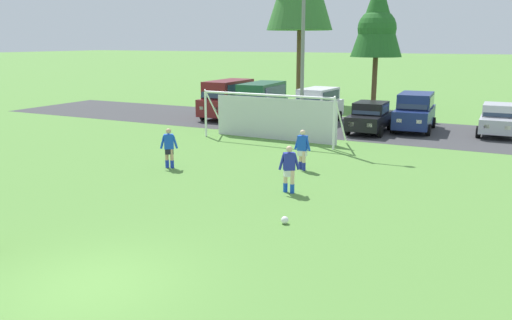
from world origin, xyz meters
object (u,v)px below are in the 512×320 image
player_defender_far (289,169)px  parked_car_slot_center_right (415,111)px  parked_car_slot_far_left (228,98)px  parked_car_slot_center_left (317,105)px  player_striker_near (169,148)px  parked_car_slot_left (261,102)px  street_lamp (306,56)px  parked_car_slot_center (370,117)px  player_midfield_center (302,150)px  soccer_ball (285,220)px  soccer_goal (273,116)px  parked_car_slot_right (499,119)px

player_defender_far → parked_car_slot_center_right: size_ratio=0.35×
parked_car_slot_far_left → parked_car_slot_center_left: size_ratio=1.02×
player_striker_near → parked_car_slot_center_left: (1.13, 14.34, 0.29)m
parked_car_slot_left → parked_car_slot_far_left: bearing=164.0°
player_striker_near → parked_car_slot_center_right: 15.69m
parked_car_slot_center_left → street_lamp: street_lamp is taller
parked_car_slot_center → player_defender_far: bearing=-87.2°
player_defender_far → street_lamp: (-2.95, 8.88, 3.56)m
player_striker_near → player_midfield_center: (4.99, 2.15, 0.00)m
player_midfield_center → soccer_ball: bearing=-72.6°
player_defender_far → parked_car_slot_center_left: bearing=106.8°
player_striker_near → parked_car_slot_far_left: 14.28m
soccer_goal → parked_car_slot_far_left: size_ratio=1.55×
player_striker_near → parked_car_slot_right: 18.56m
player_striker_near → parked_car_slot_center_left: bearing=85.5°
parked_car_slot_center_left → parked_car_slot_right: bearing=0.4°
player_defender_far → parked_car_slot_left: parked_car_slot_left is taller
parked_car_slot_center_right → parked_car_slot_right: 4.45m
soccer_ball → parked_car_slot_center_right: bearing=88.9°
parked_car_slot_left → parked_car_slot_center_left: bearing=29.8°
player_midfield_center → parked_car_slot_center_right: parked_car_slot_center_right is taller
player_midfield_center → parked_car_slot_center: (0.15, 9.95, 0.05)m
soccer_goal → parked_car_slot_right: size_ratio=1.77×
player_midfield_center → parked_car_slot_center_right: (2.29, 11.75, 0.29)m
parked_car_slot_center_right → player_striker_near: bearing=-117.6°
soccer_goal → street_lamp: (1.65, 0.31, 3.09)m
parked_car_slot_right → parked_car_slot_left: bearing=-172.3°
parked_car_slot_far_left → parked_car_slot_center_left: bearing=8.8°
player_striker_near → parked_car_slot_center: (5.13, 12.10, 0.05)m
soccer_goal → parked_car_slot_center_right: bearing=46.5°
parked_car_slot_right → street_lamp: street_lamp is taller
soccer_ball → parked_car_slot_far_left: (-11.82, 17.45, 1.23)m
soccer_goal → street_lamp: 3.51m
player_defender_far → parked_car_slot_far_left: size_ratio=0.34×
parked_car_slot_center → parked_car_slot_center_left: bearing=150.8°
player_defender_far → parked_car_slot_far_left: (-10.68, 14.49, 0.52)m
parked_car_slot_left → street_lamp: bearing=-44.8°
parked_car_slot_far_left → parked_car_slot_center_right: parked_car_slot_far_left is taller
soccer_ball → parked_car_slot_left: size_ratio=0.04×
soccer_ball → parked_car_slot_far_left: 21.11m
player_striker_near → parked_car_slot_far_left: size_ratio=0.34×
soccer_ball → player_defender_far: (-1.14, 2.96, 0.71)m
parked_car_slot_far_left → parked_car_slot_center: bearing=-7.4°
soccer_goal → parked_car_slot_left: 5.98m
player_midfield_center → parked_car_slot_far_left: size_ratio=0.34×
parked_car_slot_center_left → parked_car_slot_center_right: size_ratio=1.00×
player_striker_near → street_lamp: street_lamp is taller
soccer_ball → parked_car_slot_center: 16.26m
parked_car_slot_center_left → parked_car_slot_center_right: (6.15, -0.45, 0.00)m
player_defender_far → parked_car_slot_center: size_ratio=0.39×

